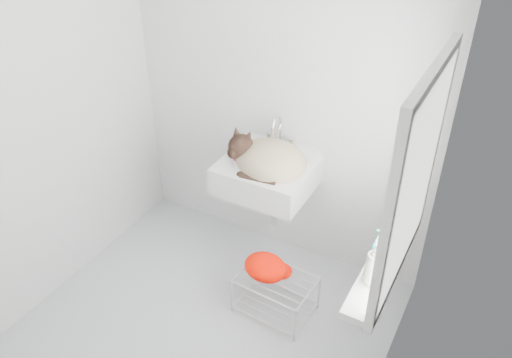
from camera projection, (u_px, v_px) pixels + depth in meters
The scene contains 15 objects.
floor at pixel (206, 325), 3.35m from camera, with size 2.20×2.00×0.02m, color #ABB1B6.
back_wall at pixel (279, 91), 3.39m from camera, with size 2.20×0.02×2.50m, color silver.
right_wall at pixel (404, 225), 2.22m from camera, with size 0.02×2.00×2.50m, color silver.
left_wall at pixel (41, 115), 3.10m from camera, with size 0.02×2.00×2.50m, color silver.
window_glass at pixel (417, 182), 2.31m from camera, with size 0.01×0.80×1.00m, color white.
window_frame at pixel (413, 181), 2.32m from camera, with size 0.04×0.90×1.10m, color white.
windowsill at pixel (384, 263), 2.63m from camera, with size 0.16×0.88×0.04m, color white.
sink at pixel (267, 163), 3.40m from camera, with size 0.60×0.53×0.24m, color white.
faucet at pixel (279, 133), 3.45m from camera, with size 0.22×0.15×0.22m, color silver, non-canonical shape.
cat at pixel (267, 159), 3.36m from camera, with size 0.53×0.46×0.32m.
wire_rack at pixel (276, 293), 3.38m from camera, with size 0.47×0.33×0.28m, color silver.
towel at pixel (265, 271), 3.32m from camera, with size 0.29×0.21×0.12m, color #FD1C00.
bottle_a at pixel (371, 282), 2.49m from camera, with size 0.08×0.08×0.21m, color beige.
bottle_b at pixel (381, 264), 2.60m from camera, with size 0.09×0.09×0.20m, color teal.
bottle_c at pixel (391, 243), 2.73m from camera, with size 0.12×0.12×0.15m, color silver.
Camera 1 is at (1.37, -1.83, 2.64)m, focal length 36.22 mm.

